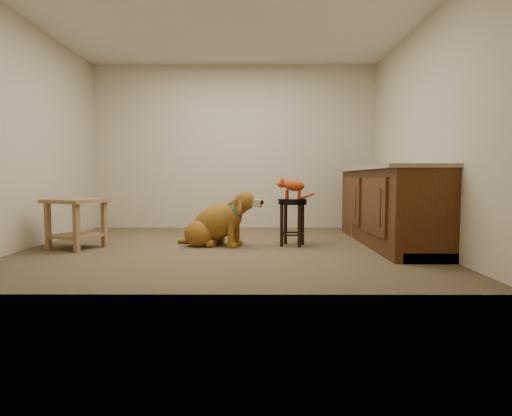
{
  "coord_description": "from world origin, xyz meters",
  "views": [
    {
      "loc": [
        0.37,
        -4.9,
        0.8
      ],
      "look_at": [
        0.35,
        0.15,
        0.45
      ],
      "focal_mm": 30.0,
      "sensor_mm": 36.0,
      "label": 1
    }
  ],
  "objects_px": {
    "padded_stool": "(292,212)",
    "tabby_kitten": "(292,186)",
    "golden_retriever": "(217,224)",
    "wood_stool": "(364,206)",
    "side_table": "(76,216)"
  },
  "relations": [
    {
      "from": "side_table",
      "to": "golden_retriever",
      "type": "bearing_deg",
      "value": 7.43
    },
    {
      "from": "side_table",
      "to": "padded_stool",
      "type": "bearing_deg",
      "value": 4.84
    },
    {
      "from": "side_table",
      "to": "tabby_kitten",
      "type": "height_order",
      "value": "tabby_kitten"
    },
    {
      "from": "wood_stool",
      "to": "side_table",
      "type": "bearing_deg",
      "value": -163.2
    },
    {
      "from": "golden_retriever",
      "to": "wood_stool",
      "type": "bearing_deg",
      "value": 41.11
    },
    {
      "from": "padded_stool",
      "to": "golden_retriever",
      "type": "relative_size",
      "value": 0.53
    },
    {
      "from": "golden_retriever",
      "to": "side_table",
      "type": "bearing_deg",
      "value": -155.2
    },
    {
      "from": "golden_retriever",
      "to": "padded_stool",
      "type": "bearing_deg",
      "value": 17.64
    },
    {
      "from": "padded_stool",
      "to": "side_table",
      "type": "bearing_deg",
      "value": -175.16
    },
    {
      "from": "wood_stool",
      "to": "golden_retriever",
      "type": "height_order",
      "value": "wood_stool"
    },
    {
      "from": "tabby_kitten",
      "to": "wood_stool",
      "type": "bearing_deg",
      "value": 54.9
    },
    {
      "from": "tabby_kitten",
      "to": "side_table",
      "type": "bearing_deg",
      "value": -158.66
    },
    {
      "from": "padded_stool",
      "to": "wood_stool",
      "type": "xyz_separation_m",
      "value": [
        1.07,
        0.86,
        0.01
      ]
    },
    {
      "from": "padded_stool",
      "to": "tabby_kitten",
      "type": "bearing_deg",
      "value": 157.89
    },
    {
      "from": "padded_stool",
      "to": "tabby_kitten",
      "type": "relative_size",
      "value": 1.25
    }
  ]
}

